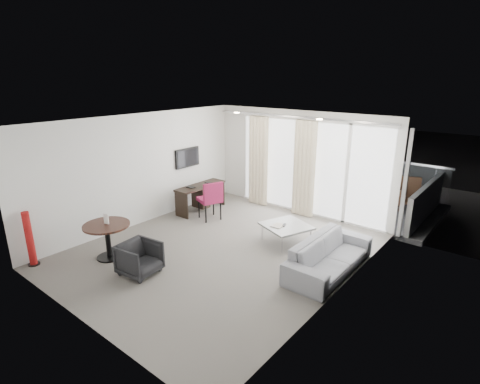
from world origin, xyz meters
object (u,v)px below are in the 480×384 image
Objects in this scene: desk_chair at (210,200)px; desk at (201,198)px; red_lamp at (30,239)px; rattan_chair_a at (357,196)px; round_table at (108,241)px; tub_armchair at (140,259)px; rattan_chair_b at (410,194)px; coffee_table at (286,234)px; sofa at (329,255)px.

desk is at bearing 174.33° from desk_chair.
rattan_chair_a is at bearing 61.35° from red_lamp.
rattan_chair_a is (2.73, 5.52, 0.07)m from round_table.
tub_armchair is 7.13m from rattan_chair_b.
desk_chair reaches higher than rattan_chair_a.
coffee_table is (3.18, 3.82, -0.33)m from red_lamp.
coffee_table is at bearing -84.53° from rattan_chair_a.
tub_armchair is (0.87, -2.75, -0.19)m from desk_chair.
rattan_chair_b is at bearing 58.86° from red_lamp.
desk_chair is at bearing -26.82° from desk.
desk reaches higher than tub_armchair.
desk_chair is (0.61, -0.31, 0.15)m from desk.
sofa is (3.46, -0.52, -0.19)m from desk_chair.
rattan_chair_a is at bearing 81.39° from coffee_table.
desk is 1.72× the size of rattan_chair_a.
rattan_chair_b is at bearing -2.29° from sofa.
red_lamp reaches higher than desk_chair.
desk_chair is 2.22m from coffee_table.
tub_armchair is 3.07m from coffee_table.
desk reaches higher than coffee_table.
rattan_chair_a is (2.62, 2.78, -0.07)m from desk_chair.
sofa is at bearing -113.80° from rattan_chair_b.
rattan_chair_a is 1.45m from rattan_chair_b.
tub_armchair is 0.74× the size of coffee_table.
desk_chair is 1.12× the size of round_table.
coffee_table is (2.81, -0.29, -0.14)m from desk.
coffee_table is 2.80m from rattan_chair_a.
rattan_chair_b is (4.24, 3.51, 0.07)m from desk.
round_table is 1.06× the size of rattan_chair_b.
desk_chair is at bearing 75.64° from red_lamp.
sofa reaches higher than coffee_table.
tub_armchair is 3.42m from sofa.
rattan_chair_a is (0.42, 2.76, 0.22)m from coffee_table.
desk is 4.07m from rattan_chair_a.
tub_armchair is at bearing -64.18° from desk.
red_lamp is 0.51× the size of sofa.
rattan_chair_b is (1.43, 3.81, 0.22)m from coffee_table.
round_table is at bearing -102.26° from rattan_chair_a.
red_lamp reaches higher than desk.
rattan_chair_a is at bearing 63.66° from round_table.
rattan_chair_a reaches higher than sofa.
round_table is 1.38m from red_lamp.
tub_armchair is 5.80m from rattan_chair_a.
round_table is at bearing -141.20° from rattan_chair_b.
red_lamp is at bearing 126.57° from sofa.
desk is at bearing 99.25° from round_table.
sofa is (4.07, -0.82, -0.04)m from desk.
red_lamp is 2.14m from tub_armchair.
desk_chair is 1.18× the size of rattan_chair_b.
rattan_chair_b is at bearing 67.58° from desk_chair.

